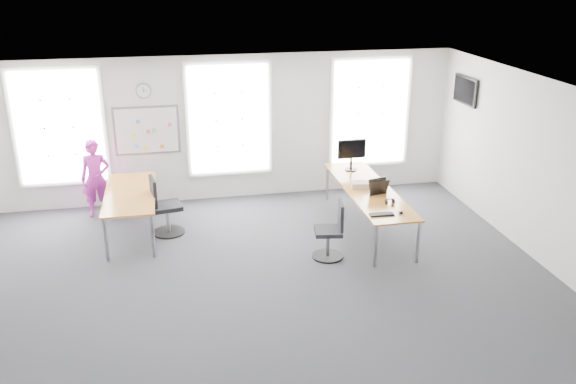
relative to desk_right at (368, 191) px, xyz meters
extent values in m
plane|color=#2C2C31|center=(-2.63, -1.90, -0.73)|extent=(10.00, 10.00, 0.00)
plane|color=silver|center=(-2.63, -1.90, 2.27)|extent=(10.00, 10.00, 0.00)
plane|color=silver|center=(-2.63, 2.10, 0.77)|extent=(10.00, 0.00, 10.00)
plane|color=silver|center=(-2.63, -5.90, 0.77)|extent=(10.00, 0.00, 10.00)
plane|color=silver|center=(2.37, -1.90, 0.77)|extent=(0.00, 10.00, 10.00)
cube|color=white|center=(-5.63, 2.07, 0.97)|extent=(1.60, 0.06, 2.20)
cube|color=white|center=(-2.33, 2.07, 0.97)|extent=(1.60, 0.06, 2.20)
cube|color=white|center=(0.67, 2.07, 0.97)|extent=(1.60, 0.06, 2.20)
cube|color=gold|center=(0.00, 0.00, 0.03)|extent=(0.85, 3.20, 0.03)
cylinder|color=gray|center=(-0.37, -1.54, -0.35)|extent=(0.05, 0.05, 0.75)
cylinder|color=gray|center=(0.37, -1.54, -0.35)|extent=(0.05, 0.05, 0.75)
cylinder|color=gray|center=(-0.37, 1.54, -0.35)|extent=(0.05, 0.05, 0.75)
cylinder|color=gray|center=(0.37, 1.54, -0.35)|extent=(0.05, 0.05, 0.75)
cube|color=gold|center=(-4.31, 0.59, 0.07)|extent=(0.89, 2.22, 0.03)
cylinder|color=gray|center=(-4.70, -0.46, -0.34)|extent=(0.06, 0.06, 0.78)
cylinder|color=gray|center=(-3.93, -0.46, -0.34)|extent=(0.06, 0.06, 0.78)
cylinder|color=gray|center=(-4.70, 1.64, -0.34)|extent=(0.06, 0.06, 0.78)
cylinder|color=gray|center=(-3.93, 1.64, -0.34)|extent=(0.06, 0.06, 0.78)
cylinder|color=black|center=(-1.04, -1.05, -0.71)|extent=(0.53, 0.53, 0.03)
cylinder|color=gray|center=(-1.04, -1.05, -0.48)|extent=(0.06, 0.06, 0.43)
cube|color=black|center=(-1.04, -1.05, -0.25)|extent=(0.52, 0.52, 0.07)
cube|color=black|center=(-0.84, -1.08, 0.04)|extent=(0.12, 0.43, 0.46)
cylinder|color=black|center=(-3.67, 0.47, -0.71)|extent=(0.59, 0.59, 0.03)
cylinder|color=gray|center=(-3.67, 0.47, -0.46)|extent=(0.07, 0.07, 0.48)
cube|color=black|center=(-3.67, 0.47, -0.19)|extent=(0.58, 0.58, 0.08)
cube|color=black|center=(-3.90, 0.43, 0.12)|extent=(0.14, 0.48, 0.51)
imported|color=#C428A7|center=(-5.00, 1.60, 0.04)|extent=(0.56, 0.37, 1.54)
cube|color=white|center=(-3.98, 2.07, 0.82)|extent=(1.20, 0.03, 0.90)
cylinder|color=gray|center=(-3.98, 2.07, 1.62)|extent=(0.30, 0.04, 0.30)
cube|color=black|center=(2.32, 1.10, 1.57)|extent=(0.06, 0.90, 0.55)
cube|color=black|center=(-0.18, -1.23, 0.06)|extent=(0.42, 0.17, 0.02)
ellipsoid|color=black|center=(0.16, -1.24, 0.07)|extent=(0.08, 0.12, 0.04)
cylinder|color=black|center=(0.12, -0.88, 0.05)|extent=(0.07, 0.07, 0.01)
cylinder|color=black|center=(0.06, -0.78, 0.09)|extent=(0.04, 0.08, 0.08)
cylinder|color=black|center=(0.19, -0.78, 0.09)|extent=(0.04, 0.08, 0.08)
cylinder|color=gold|center=(0.06, -0.78, 0.09)|extent=(0.01, 0.09, 0.09)
cube|color=black|center=(0.13, -0.78, 0.14)|extent=(0.15, 0.02, 0.01)
cube|color=black|center=(0.08, -0.28, 0.20)|extent=(0.37, 0.16, 0.30)
cube|color=orange|center=(0.08, -0.37, 0.19)|extent=(0.35, 0.18, 0.27)
cube|color=black|center=(0.08, -0.38, 0.20)|extent=(0.37, 0.18, 0.29)
cube|color=beige|center=(-0.14, 0.09, 0.10)|extent=(0.35, 0.28, 0.11)
cylinder|color=black|center=(-0.01, 1.09, 0.06)|extent=(0.23, 0.23, 0.02)
cylinder|color=black|center=(-0.01, 1.09, 0.18)|extent=(0.05, 0.05, 0.23)
cube|color=black|center=(-0.01, 1.08, 0.50)|extent=(0.58, 0.05, 0.38)
cube|color=black|center=(-0.01, 1.05, 0.50)|extent=(0.53, 0.02, 0.34)
camera|label=1|loc=(-3.53, -10.04, 4.01)|focal=38.00mm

